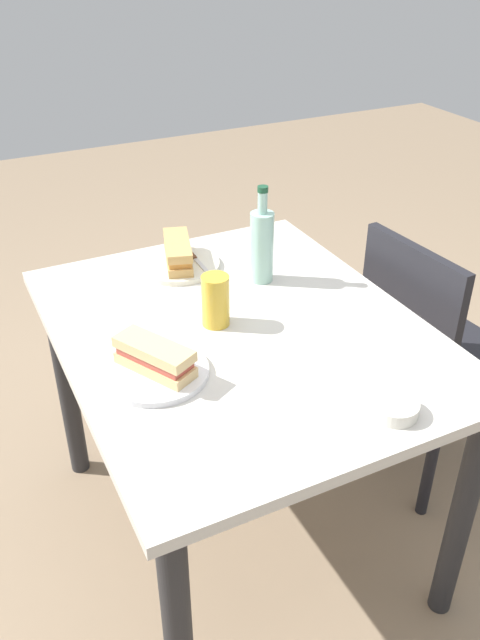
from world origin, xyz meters
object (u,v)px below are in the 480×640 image
(knife_near, at_px, (169,355))
(dining_table, at_px, (240,364))
(plate_far, at_px, (179,265))
(knife_far, at_px, (195,259))
(baguette_sandwich_near, at_px, (155,357))
(water_bottle, at_px, (262,245))
(beer_glass, at_px, (216,301))
(plate_near, at_px, (156,372))
(olive_bowl, at_px, (394,408))
(baguette_sandwich_far, at_px, (178,252))
(chair_far, at_px, (426,348))

(knife_near, bearing_deg, dining_table, 105.88)
(plate_far, xyz_separation_m, knife_far, (0.00, 0.05, 0.01))
(baguette_sandwich_near, xyz_separation_m, water_bottle, (-0.29, 0.42, 0.06))
(baguette_sandwich_near, xyz_separation_m, knife_far, (-0.46, 0.29, -0.03))
(baguette_sandwich_near, distance_m, beer_glass, 0.25)
(knife_far, distance_m, beer_glass, 0.34)
(plate_near, height_order, olive_bowl, olive_bowl)
(dining_table, xyz_separation_m, knife_near, (0.06, -0.21, 0.13))
(knife_far, height_order, beer_glass, beer_glass)
(dining_table, height_order, olive_bowl, olive_bowl)
(plate_far, xyz_separation_m, olive_bowl, (0.81, 0.15, 0.01))
(olive_bowl, bearing_deg, water_bottle, 177.71)
(dining_table, relative_size, baguette_sandwich_near, 5.38)
(knife_far, bearing_deg, plate_far, -94.85)
(baguette_sandwich_near, height_order, knife_far, baguette_sandwich_near)
(baguette_sandwich_far, distance_m, olive_bowl, 0.83)
(baguette_sandwich_far, distance_m, beer_glass, 0.33)
(baguette_sandwich_far, relative_size, knife_far, 1.18)
(dining_table, distance_m, beer_glass, 0.19)
(knife_far, xyz_separation_m, beer_glass, (0.33, -0.08, 0.05))
(plate_near, height_order, baguette_sandwich_near, baguette_sandwich_near)
(knife_near, xyz_separation_m, plate_far, (-0.43, 0.20, -0.01))
(beer_glass, height_order, olive_bowl, beer_glass)
(dining_table, xyz_separation_m, plate_near, (0.10, -0.26, 0.12))
(knife_near, height_order, knife_far, same)
(knife_near, relative_size, knife_far, 0.98)
(baguette_sandwich_far, distance_m, knife_far, 0.06)
(knife_near, xyz_separation_m, beer_glass, (-0.10, 0.17, 0.05))
(beer_glass, bearing_deg, knife_far, 165.89)
(baguette_sandwich_near, height_order, plate_far, baguette_sandwich_near)
(plate_near, distance_m, knife_near, 0.06)
(knife_far, bearing_deg, olive_bowl, 7.25)
(chair_far, relative_size, water_bottle, 3.09)
(plate_far, xyz_separation_m, baguette_sandwich_far, (0.00, 0.00, 0.04))
(baguette_sandwich_far, relative_size, olive_bowl, 2.12)
(beer_glass, bearing_deg, knife_near, -58.57)
(knife_near, bearing_deg, water_bottle, 124.39)
(plate_near, bearing_deg, olive_bowl, 48.96)
(plate_far, relative_size, baguette_sandwich_far, 1.13)
(beer_glass, bearing_deg, dining_table, 49.43)
(dining_table, bearing_deg, beer_glass, -130.57)
(knife_near, height_order, plate_far, knife_near)
(baguette_sandwich_near, bearing_deg, water_bottle, 124.91)
(knife_far, bearing_deg, dining_table, -5.41)
(dining_table, bearing_deg, knife_far, 174.59)
(knife_near, xyz_separation_m, olive_bowl, (0.38, 0.35, -0.00))
(dining_table, relative_size, knife_near, 6.08)
(knife_near, height_order, baguette_sandwich_far, baguette_sandwich_far)
(knife_far, bearing_deg, baguette_sandwich_far, -94.85)
(plate_near, xyz_separation_m, plate_far, (-0.47, 0.24, 0.00))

